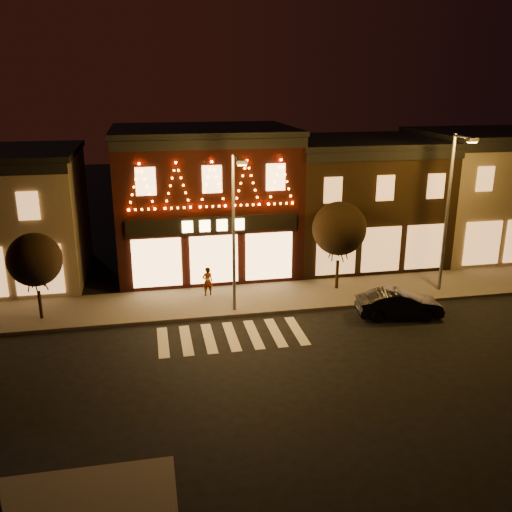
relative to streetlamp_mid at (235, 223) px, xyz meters
name	(u,v)px	position (x,y,z in m)	size (l,w,h in m)	color
ground	(248,382)	(-0.58, -6.38, -4.54)	(120.00, 120.00, 0.00)	black
sidewalk_far	(258,298)	(1.42, 1.62, -4.47)	(44.00, 4.00, 0.15)	#47423D
building_pulp	(204,199)	(-0.58, 7.60, -0.38)	(10.20, 8.34, 8.30)	black
building_right_a	(357,199)	(8.92, 7.61, -0.78)	(9.20, 8.28, 7.50)	black
building_right_b	(488,191)	(17.92, 7.61, -0.63)	(9.20, 8.28, 7.80)	#796956
streetlamp_mid	(235,223)	(0.00, 0.00, 0.00)	(0.49, 1.72, 7.49)	#59595E
streetlamp_right	(451,202)	(11.15, 0.61, 0.41)	(0.52, 1.87, 8.19)	#59595E
tree_left	(35,260)	(-9.08, 1.00, -1.52)	(2.46, 2.46, 4.11)	black
tree_right	(339,229)	(5.84, 2.09, -1.09)	(2.82, 2.82, 4.72)	black
dark_sedan	(399,304)	(7.58, -1.82, -3.88)	(1.40, 4.01, 1.32)	black
pedestrian	(207,281)	(-1.08, 2.39, -3.63)	(0.56, 0.37, 1.53)	gray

